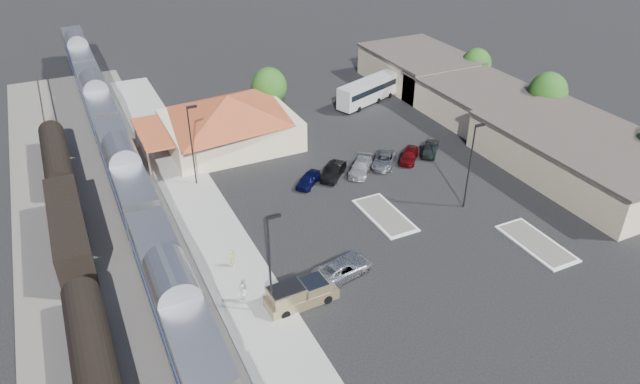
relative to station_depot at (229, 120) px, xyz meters
name	(u,v)px	position (x,y,z in m)	size (l,w,h in m)	color
ground	(359,237)	(4.56, -24.00, -3.13)	(280.00, 280.00, 0.00)	black
railbed	(111,249)	(-16.44, -16.00, -3.07)	(16.00, 100.00, 0.12)	#4C4944
platform	(215,235)	(-7.44, -18.00, -3.04)	(5.50, 92.00, 0.18)	gray
passenger_train	(126,178)	(-13.44, -8.66, -0.26)	(3.00, 104.00, 5.55)	silver
freight_cars	(70,232)	(-19.44, -14.62, -1.21)	(2.80, 46.00, 4.00)	black
station_depot	(229,120)	(0.00, 0.00, 0.00)	(18.35, 12.24, 6.20)	beige
buildings_east	(496,109)	(32.56, -9.72, -0.86)	(14.40, 51.40, 4.80)	#C6B28C
traffic_island_south	(385,215)	(8.56, -22.00, -3.03)	(3.30, 7.50, 0.21)	silver
traffic_island_north	(536,243)	(18.56, -32.00, -3.03)	(3.30, 7.50, 0.21)	silver
lamp_plat_s	(271,258)	(-6.34, -30.00, 2.21)	(1.08, 0.25, 9.00)	black
lamp_plat_n	(192,140)	(-6.34, -8.00, 2.21)	(1.08, 0.25, 9.00)	black
lamp_lot	(471,160)	(16.66, -24.00, 2.21)	(1.08, 0.25, 9.00)	black
tree_east_b	(547,93)	(38.56, -12.00, 1.09)	(4.94, 4.94, 6.96)	#382314
tree_east_c	(476,65)	(38.56, 2.00, 0.63)	(4.41, 4.41, 6.21)	#382314
tree_depot	(269,87)	(7.56, 6.00, 0.89)	(4.71, 4.71, 6.63)	#382314
pickup_truck	(301,294)	(-3.94, -29.91, -2.19)	(5.81, 2.35, 1.98)	tan
suv	(343,268)	(0.60, -28.28, -2.37)	(2.53, 5.48, 1.52)	#B0B4B9
coach_bus	(368,90)	(21.50, 3.97, -1.15)	(10.84, 6.09, 3.44)	silver
person_a	(232,259)	(-7.43, -23.28, -2.14)	(0.59, 0.39, 1.62)	#AEC63E
person_b	(242,294)	(-8.16, -28.06, -2.04)	(0.89, 0.69, 1.82)	white
parked_car_a	(308,179)	(4.33, -13.24, -2.46)	(1.57, 3.91, 1.33)	#0C0F40
parked_car_b	(334,171)	(7.53, -12.94, -2.39)	(1.58, 4.52, 1.49)	black
parked_car_c	(361,167)	(10.73, -13.24, -2.42)	(2.00, 4.92, 1.43)	silver
parked_car_d	(384,160)	(13.93, -12.94, -2.46)	(2.24, 4.86, 1.35)	gray
parked_car_e	(409,155)	(17.13, -13.24, -2.41)	(1.71, 4.24, 1.44)	maroon
parked_car_f	(431,149)	(20.33, -12.94, -2.44)	(1.45, 4.17, 1.37)	black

